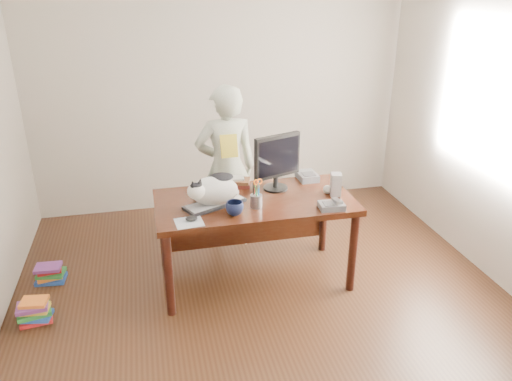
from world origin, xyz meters
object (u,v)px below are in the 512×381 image
object	(u,v)px
baseball	(327,189)
book_pile_a	(35,311)
keyboard	(215,204)
cat	(213,190)
desk	(253,212)
pen_cup	(256,199)
mouse	(191,219)
book_stack	(237,182)
calculator	(307,176)
monitor	(277,159)
speaker	(336,184)
person	(226,168)
book_pile_b	(50,274)
coffee_mug	(235,208)
phone	(332,205)

from	to	relation	value
baseball	book_pile_a	xyz separation A→B (m)	(-2.37, -0.19, -0.70)
keyboard	cat	size ratio (longest dim) A/B	1.15
desk	pen_cup	world-z (taller)	pen_cup
cat	book_pile_a	xyz separation A→B (m)	(-1.41, -0.15, -0.80)
mouse	book_stack	size ratio (longest dim) A/B	0.40
pen_cup	book_stack	world-z (taller)	pen_cup
pen_cup	book_pile_a	world-z (taller)	pen_cup
book_pile_a	calculator	bearing A→B (deg)	12.72
cat	book_stack	distance (m)	0.45
keyboard	monitor	distance (m)	0.65
speaker	baseball	world-z (taller)	speaker
book_stack	mouse	bearing A→B (deg)	-114.98
calculator	book_pile_a	distance (m)	2.46
book_stack	book_pile_a	bearing A→B (deg)	-149.80
baseball	person	world-z (taller)	person
monitor	calculator	world-z (taller)	monitor
baseball	book_pile_b	distance (m)	2.47
keyboard	person	world-z (taller)	person
monitor	coffee_mug	distance (m)	0.63
mouse	phone	size ratio (longest dim) A/B	0.47
speaker	person	distance (m)	1.08
pen_cup	book_pile_a	size ratio (longest dim) A/B	0.87
coffee_mug	person	distance (m)	0.92
person	baseball	bearing A→B (deg)	135.00
baseball	book_pile_b	size ratio (longest dim) A/B	0.27
pen_cup	book_pile_b	world-z (taller)	pen_cup
book_pile_a	mouse	bearing A→B (deg)	-3.54
phone	book_pile_a	size ratio (longest dim) A/B	0.75
pen_cup	person	bearing A→B (deg)	96.73
cat	baseball	distance (m)	0.97
coffee_mug	cat	bearing A→B (deg)	125.65
monitor	baseball	bearing A→B (deg)	-43.68
keyboard	phone	size ratio (longest dim) A/B	2.59
phone	speaker	bearing A→B (deg)	68.32
coffee_mug	book_pile_b	bearing A→B (deg)	158.77
pen_cup	book_stack	xyz separation A→B (m)	(-0.06, 0.45, -0.03)
desk	speaker	world-z (taller)	speaker
desk	mouse	xyz separation A→B (m)	(-0.54, -0.35, 0.17)
monitor	mouse	size ratio (longest dim) A/B	5.00
cat	book_pile_b	size ratio (longest dim) A/B	1.77
keyboard	calculator	bearing A→B (deg)	-2.73
mouse	baseball	bearing A→B (deg)	7.39
desk	baseball	distance (m)	0.65
monitor	person	xyz separation A→B (m)	(-0.34, 0.52, -0.24)
book_stack	book_pile_b	size ratio (longest dim) A/B	0.93
keyboard	pen_cup	world-z (taller)	pen_cup
speaker	book_pile_b	xyz separation A→B (m)	(-2.39, 0.41, -0.77)
pen_cup	coffee_mug	xyz separation A→B (m)	(-0.19, -0.09, -0.01)
calculator	book_pile_a	bearing A→B (deg)	-169.04
pen_cup	baseball	distance (m)	0.65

